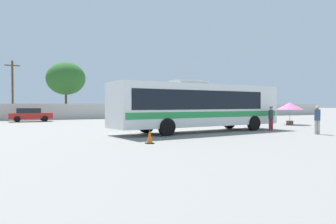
{
  "coord_description": "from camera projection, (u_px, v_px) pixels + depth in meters",
  "views": [
    {
      "loc": [
        -11.05,
        -18.62,
        1.82
      ],
      "look_at": [
        -1.07,
        1.82,
        1.31
      ],
      "focal_mm": 34.66,
      "sensor_mm": 36.0,
      "label": 1
    }
  ],
  "objects": [
    {
      "name": "ground_plane",
      "position": [
        140.0,
        124.0,
        30.6
      ],
      "size": [
        300.0,
        300.0,
        0.0
      ],
      "primitive_type": "plane",
      "color": "gray"
    },
    {
      "name": "perimeter_wall",
      "position": [
        104.0,
        111.0,
        42.37
      ],
      "size": [
        80.0,
        0.3,
        1.95
      ],
      "primitive_type": "cube",
      "color": "beige",
      "rests_on": "ground_plane"
    },
    {
      "name": "coach_bus_white_green",
      "position": [
        198.0,
        105.0,
        21.58
      ],
      "size": [
        12.7,
        4.03,
        3.4
      ],
      "color": "white",
      "rests_on": "ground_plane"
    },
    {
      "name": "attendant_by_bus_door",
      "position": [
        271.0,
        117.0,
        22.85
      ],
      "size": [
        0.48,
        0.48,
        1.69
      ],
      "color": "#99383D",
      "rests_on": "ground_plane"
    },
    {
      "name": "passenger_waiting_on_apron",
      "position": [
        317.0,
        118.0,
        19.98
      ],
      "size": [
        0.5,
        0.5,
        1.76
      ],
      "color": "#B7B2A8",
      "rests_on": "ground_plane"
    },
    {
      "name": "vendor_umbrella_near_gate_pink",
      "position": [
        290.0,
        106.0,
        29.55
      ],
      "size": [
        2.34,
        2.34,
        2.03
      ],
      "color": "gray",
      "rests_on": "ground_plane"
    },
    {
      "name": "parked_car_second_red",
      "position": [
        30.0,
        114.0,
        34.98
      ],
      "size": [
        4.38,
        2.03,
        1.45
      ],
      "color": "red",
      "rests_on": "ground_plane"
    },
    {
      "name": "utility_pole_near",
      "position": [
        13.0,
        89.0,
        40.61
      ],
      "size": [
        1.8,
        0.35,
        7.35
      ],
      "color": "#4C3823",
      "rests_on": "ground_plane"
    },
    {
      "name": "roadside_tree_midleft",
      "position": [
        66.0,
        79.0,
        45.02
      ],
      "size": [
        5.33,
        5.33,
        7.75
      ],
      "color": "brown",
      "rests_on": "ground_plane"
    },
    {
      "name": "traffic_cone_on_apron",
      "position": [
        150.0,
        137.0,
        15.17
      ],
      "size": [
        0.36,
        0.36,
        0.64
      ],
      "color": "black",
      "rests_on": "ground_plane"
    }
  ]
}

